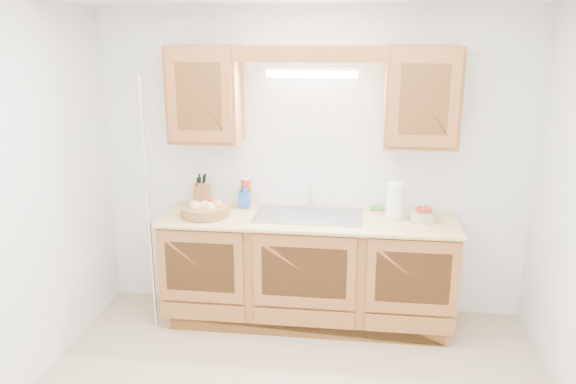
# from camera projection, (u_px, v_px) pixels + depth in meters

# --- Properties ---
(room) EXTENTS (3.52, 3.50, 2.50)m
(room) POSITION_uv_depth(u_px,v_px,m) (290.00, 222.00, 3.16)
(room) COLOR tan
(room) RESTS_ON ground
(base_cabinets) EXTENTS (2.20, 0.60, 0.86)m
(base_cabinets) POSITION_uv_depth(u_px,v_px,m) (308.00, 270.00, 4.53)
(base_cabinets) COLOR #9D612E
(base_cabinets) RESTS_ON ground
(countertop) EXTENTS (2.30, 0.63, 0.04)m
(countertop) POSITION_uv_depth(u_px,v_px,m) (308.00, 219.00, 4.40)
(countertop) COLOR tan
(countertop) RESTS_ON base_cabinets
(upper_cabinet_left) EXTENTS (0.55, 0.33, 0.75)m
(upper_cabinet_left) POSITION_uv_depth(u_px,v_px,m) (205.00, 94.00, 4.39)
(upper_cabinet_left) COLOR #9D612E
(upper_cabinet_left) RESTS_ON room
(upper_cabinet_right) EXTENTS (0.55, 0.33, 0.75)m
(upper_cabinet_right) POSITION_uv_depth(u_px,v_px,m) (422.00, 97.00, 4.19)
(upper_cabinet_right) COLOR #9D612E
(upper_cabinet_right) RESTS_ON room
(valance) EXTENTS (2.20, 0.05, 0.12)m
(valance) POSITION_uv_depth(u_px,v_px,m) (310.00, 54.00, 4.06)
(valance) COLOR #9D612E
(valance) RESTS_ON room
(fluorescent_fixture) EXTENTS (0.76, 0.08, 0.08)m
(fluorescent_fixture) POSITION_uv_depth(u_px,v_px,m) (312.00, 72.00, 4.32)
(fluorescent_fixture) COLOR white
(fluorescent_fixture) RESTS_ON room
(sink) EXTENTS (0.84, 0.46, 0.36)m
(sink) POSITION_uv_depth(u_px,v_px,m) (308.00, 225.00, 4.43)
(sink) COLOR #9E9EA3
(sink) RESTS_ON countertop
(wire_shelf_pole) EXTENTS (0.03, 0.03, 2.00)m
(wire_shelf_pole) POSITION_uv_depth(u_px,v_px,m) (148.00, 208.00, 4.27)
(wire_shelf_pole) COLOR silver
(wire_shelf_pole) RESTS_ON ground
(outlet_plate) EXTENTS (0.08, 0.01, 0.12)m
(outlet_plate) POSITION_uv_depth(u_px,v_px,m) (429.00, 180.00, 4.50)
(outlet_plate) COLOR white
(outlet_plate) RESTS_ON room
(fruit_basket) EXTENTS (0.48, 0.48, 0.12)m
(fruit_basket) POSITION_uv_depth(u_px,v_px,m) (205.00, 209.00, 4.41)
(fruit_basket) COLOR olive
(fruit_basket) RESTS_ON countertop
(knife_block) EXTENTS (0.13, 0.18, 0.28)m
(knife_block) POSITION_uv_depth(u_px,v_px,m) (201.00, 194.00, 4.65)
(knife_block) COLOR #9D612E
(knife_block) RESTS_ON countertop
(orange_canister) EXTENTS (0.09, 0.09, 0.24)m
(orange_canister) POSITION_uv_depth(u_px,v_px,m) (246.00, 192.00, 4.65)
(orange_canister) COLOR #CB400B
(orange_canister) RESTS_ON countertop
(soap_bottle) EXTENTS (0.09, 0.09, 0.20)m
(soap_bottle) POSITION_uv_depth(u_px,v_px,m) (245.00, 196.00, 4.60)
(soap_bottle) COLOR blue
(soap_bottle) RESTS_ON countertop
(sponge) EXTENTS (0.11, 0.07, 0.02)m
(sponge) POSITION_uv_depth(u_px,v_px,m) (377.00, 209.00, 4.57)
(sponge) COLOR #CC333F
(sponge) RESTS_ON countertop
(paper_towel) EXTENTS (0.16, 0.16, 0.33)m
(paper_towel) POSITION_uv_depth(u_px,v_px,m) (395.00, 201.00, 4.33)
(paper_towel) COLOR silver
(paper_towel) RESTS_ON countertop
(apple_bowl) EXTENTS (0.30, 0.30, 0.12)m
(apple_bowl) POSITION_uv_depth(u_px,v_px,m) (423.00, 214.00, 4.28)
(apple_bowl) COLOR silver
(apple_bowl) RESTS_ON countertop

